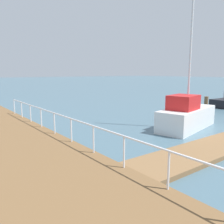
# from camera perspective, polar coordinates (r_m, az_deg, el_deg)

# --- Properties ---
(ground_plane) EXTENTS (300.00, 300.00, 0.00)m
(ground_plane) POSITION_cam_1_polar(r_m,az_deg,el_deg) (16.58, -7.81, -2.60)
(ground_plane) COLOR #476675
(floating_dock) EXTENTS (11.97, 2.00, 0.18)m
(floating_dock) POSITION_cam_1_polar(r_m,az_deg,el_deg) (12.21, 24.10, -7.35)
(floating_dock) COLOR olive
(floating_dock) RESTS_ON ground_plane
(boardwalk_railing) EXTENTS (0.06, 27.27, 1.08)m
(boardwalk_railing) POSITION_cam_1_polar(r_m,az_deg,el_deg) (7.03, 7.72, -8.91)
(boardwalk_railing) COLOR white
(boardwalk_railing) RESTS_ON boardwalk
(dock_piling_2) EXTENTS (0.31, 0.31, 1.53)m
(dock_piling_2) POSITION_cam_1_polar(r_m,az_deg,el_deg) (20.58, 21.55, 1.35)
(dock_piling_2) COLOR brown
(dock_piling_2) RESTS_ON ground_plane
(moored_boat_2) EXTENTS (5.28, 2.84, 9.61)m
(moored_boat_2) POSITION_cam_1_polar(r_m,az_deg,el_deg) (15.30, 17.38, -0.73)
(moored_boat_2) COLOR white
(moored_boat_2) RESTS_ON ground_plane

